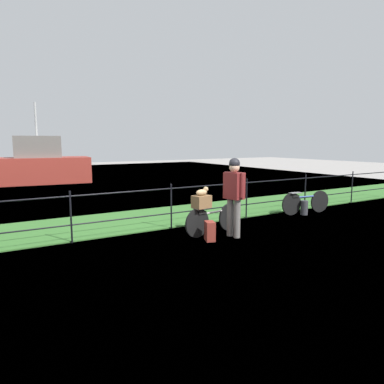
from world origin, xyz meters
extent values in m
plane|color=#9E9993|center=(0.00, 0.00, 0.00)|extent=(60.00, 60.00, 0.00)
cube|color=#38702D|center=(0.00, 3.08, 0.01)|extent=(27.00, 2.40, 0.03)
plane|color=#426684|center=(0.00, 11.11, 0.00)|extent=(30.00, 30.00, 0.00)
cylinder|color=black|center=(-2.25, 1.84, 0.53)|extent=(0.04, 0.04, 1.06)
cylinder|color=black|center=(0.00, 1.84, 0.53)|extent=(0.04, 0.04, 1.06)
cylinder|color=black|center=(2.25, 1.84, 0.53)|extent=(0.04, 0.04, 1.06)
cylinder|color=black|center=(4.50, 1.84, 0.53)|extent=(0.04, 0.04, 1.06)
cylinder|color=black|center=(6.75, 1.84, 0.53)|extent=(0.04, 0.04, 1.06)
cylinder|color=black|center=(0.00, 1.84, 0.37)|extent=(18.00, 0.03, 0.03)
cylinder|color=black|center=(0.00, 1.84, 0.95)|extent=(18.00, 0.03, 0.03)
cylinder|color=black|center=(1.08, 1.05, 0.31)|extent=(0.62, 0.14, 0.62)
cylinder|color=black|center=(0.12, 0.90, 0.31)|extent=(0.62, 0.14, 0.62)
cylinder|color=#BCB7B2|center=(0.60, 0.97, 0.48)|extent=(0.76, 0.16, 0.04)
cube|color=black|center=(0.24, 0.91, 0.52)|extent=(0.21, 0.12, 0.06)
cube|color=slate|center=(0.24, 0.91, 0.62)|extent=(0.38, 0.21, 0.02)
cube|color=brown|center=(0.24, 0.91, 0.76)|extent=(0.40, 0.32, 0.27)
ellipsoid|color=tan|center=(0.24, 0.91, 0.95)|extent=(0.30, 0.18, 0.13)
sphere|color=tan|center=(0.36, 0.93, 1.01)|extent=(0.11, 0.11, 0.11)
cylinder|color=slate|center=(0.80, 0.65, 0.41)|extent=(0.14, 0.14, 0.82)
cylinder|color=slate|center=(0.83, 0.45, 0.41)|extent=(0.14, 0.14, 0.82)
cube|color=maroon|center=(0.82, 0.55, 1.10)|extent=(0.32, 0.44, 0.56)
cylinder|color=maroon|center=(0.78, 0.77, 1.13)|extent=(0.10, 0.10, 0.50)
cylinder|color=maroon|center=(0.85, 0.33, 1.13)|extent=(0.10, 0.10, 0.50)
sphere|color=tan|center=(0.82, 0.55, 1.49)|extent=(0.22, 0.22, 0.22)
sphere|color=black|center=(0.82, 0.55, 1.57)|extent=(0.23, 0.23, 0.23)
cube|color=maroon|center=(0.21, 0.55, 0.20)|extent=(0.27, 0.33, 0.40)
cylinder|color=#38383D|center=(3.91, 1.34, 0.20)|extent=(0.20, 0.20, 0.40)
cylinder|color=black|center=(4.59, 1.38, 0.31)|extent=(0.63, 0.12, 0.62)
cylinder|color=black|center=(3.58, 1.50, 0.31)|extent=(0.63, 0.12, 0.62)
cylinder|color=#3D569E|center=(4.09, 1.44, 0.48)|extent=(0.80, 0.14, 0.04)
cube|color=black|center=(3.70, 1.48, 0.52)|extent=(0.21, 0.11, 0.06)
cube|color=slate|center=(3.70, 1.48, 0.62)|extent=(0.38, 0.20, 0.02)
cube|color=#9E3328|center=(-1.27, 13.34, 0.63)|extent=(4.93, 2.45, 1.27)
cube|color=slate|center=(-1.27, 13.34, 1.78)|extent=(2.22, 1.58, 1.04)
cylinder|color=#B2B2B2|center=(-1.27, 13.34, 3.10)|extent=(0.10, 0.10, 1.60)
camera|label=1|loc=(-3.72, -5.23, 2.01)|focal=32.77mm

